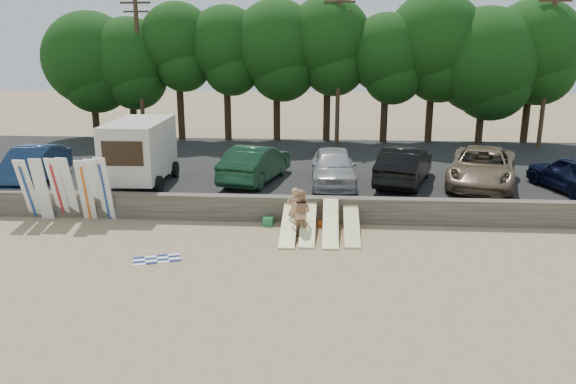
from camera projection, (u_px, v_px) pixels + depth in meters
name	position (u px, v px, depth m)	size (l,w,h in m)	color
ground	(283.00, 248.00, 19.22)	(120.00, 120.00, 0.00)	tan
seawall	(289.00, 209.00, 21.97)	(44.00, 0.50, 1.00)	#6B6356
parking_lot	(299.00, 170.00, 29.23)	(44.00, 14.50, 0.70)	#282828
treeline	(320.00, 50.00, 34.36)	(33.12, 6.55, 9.06)	#382616
utility_poles	(338.00, 65.00, 33.05)	(25.80, 0.26, 9.00)	#473321
box_trailer	(140.00, 149.00, 24.49)	(2.63, 4.50, 2.81)	beige
car_0	(32.00, 165.00, 25.08)	(1.68, 4.83, 1.59)	#132744
car_1	(255.00, 163.00, 25.22)	(1.74, 5.00, 1.65)	#153922
car_2	(333.00, 167.00, 24.59)	(1.91, 4.74, 1.61)	#ABAAAF
car_3	(404.00, 165.00, 24.81)	(1.76, 5.06, 1.67)	black
car_4	(482.00, 167.00, 24.51)	(2.70, 5.85, 1.63)	#7A644D
car_5	(574.00, 174.00, 23.45)	(1.84, 4.57, 1.56)	black
surfboard_upright_0	(28.00, 189.00, 21.95)	(0.50, 0.06, 2.60)	white
surfboard_upright_1	(41.00, 189.00, 21.83)	(0.50, 0.06, 2.60)	white
surfboard_upright_2	(58.00, 188.00, 21.97)	(0.50, 0.06, 2.60)	white
surfboard_upright_3	(68.00, 188.00, 21.97)	(0.50, 0.06, 2.60)	white
surfboard_upright_4	(86.00, 190.00, 21.74)	(0.50, 0.06, 2.60)	white
surfboard_upright_5	(97.00, 189.00, 21.96)	(0.50, 0.06, 2.60)	white
surfboard_upright_6	(104.00, 189.00, 21.86)	(0.50, 0.06, 2.60)	white
surfboard_low_0	(289.00, 225.00, 20.37)	(0.56, 3.00, 0.07)	#FFF4A0
surfboard_low_1	(308.00, 224.00, 20.40)	(0.56, 3.00, 0.07)	#FFF4A0
surfboard_low_2	(331.00, 223.00, 20.24)	(0.56, 3.00, 0.07)	#FFF4A0
surfboard_low_3	(352.00, 224.00, 20.40)	(0.56, 3.00, 0.07)	#FFF4A0
beachgoer_a	(295.00, 209.00, 20.80)	(0.60, 0.39, 1.65)	tan
beachgoer_b	(300.00, 213.00, 20.24)	(0.84, 0.65, 1.73)	tan
cooler	(268.00, 221.00, 21.54)	(0.38, 0.30, 0.32)	#268C4E
gear_bag	(321.00, 224.00, 21.41)	(0.30, 0.25, 0.22)	#CE5118
beach_towel	(157.00, 259.00, 18.21)	(1.50, 1.50, 0.00)	white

